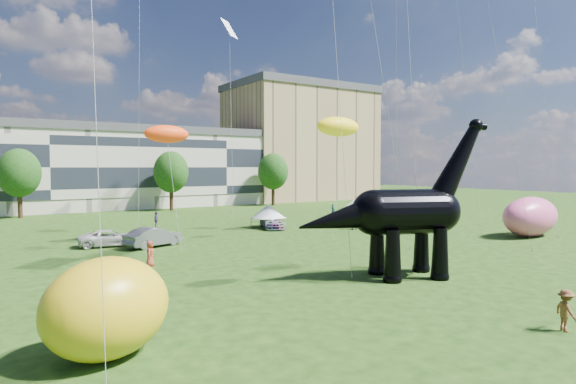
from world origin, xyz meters
TOP-DOWN VIEW (x-y plane):
  - ground at (0.00, 0.00)m, footprint 220.00×220.00m
  - terrace_row at (-8.00, 62.00)m, footprint 78.00×11.00m
  - apartment_block at (40.00, 65.00)m, footprint 28.00×18.00m
  - tree_mid_left at (-12.00, 53.00)m, footprint 5.20×5.20m
  - tree_mid_right at (8.00, 53.00)m, footprint 5.20×5.20m
  - tree_far_right at (26.00, 53.00)m, footprint 5.20×5.20m
  - dinosaur_sculpture at (4.23, 2.99)m, footprint 11.89×5.82m
  - car_grey at (-4.64, 21.79)m, footprint 5.22×3.31m
  - car_white at (-7.62, 24.04)m, footprint 5.20×3.06m
  - car_dark at (9.66, 26.55)m, footprint 3.80×5.53m
  - gazebo_near at (9.64, 27.28)m, footprint 4.78×4.78m
  - gazebo_far at (22.63, 28.11)m, footprint 4.70×4.70m
  - inflatable_pink at (27.06, 8.12)m, footprint 7.76×4.27m
  - inflatable_yellow at (-13.21, -0.14)m, footprint 5.50×4.90m
  - visitors at (-0.47, 16.38)m, footprint 50.10×42.03m
  - kites at (7.17, 16.16)m, footprint 63.42×51.39m

SIDE VIEW (x-z plane):
  - ground at x=0.00m, z-range 0.00..0.00m
  - car_white at x=-7.62m, z-range 0.00..1.36m
  - car_dark at x=9.66m, z-range 0.00..1.49m
  - car_grey at x=-4.64m, z-range 0.00..1.62m
  - visitors at x=-0.47m, z-range -0.03..1.77m
  - inflatable_yellow at x=-13.21m, z-range 0.00..3.49m
  - gazebo_near at x=9.64m, z-range 0.51..3.03m
  - gazebo_far at x=22.63m, z-range 0.52..3.08m
  - inflatable_pink at x=27.06m, z-range 0.00..3.76m
  - dinosaur_sculpture at x=4.23m, z-range -1.21..8.67m
  - terrace_row at x=-8.00m, z-range 0.00..12.00m
  - tree_mid_left at x=-12.00m, z-range 1.57..11.01m
  - tree_mid_right at x=8.00m, z-range 1.57..11.01m
  - tree_far_right at x=26.00m, z-range 1.57..11.01m
  - apartment_block at x=40.00m, z-range 0.00..22.00m
  - kites at x=7.17m, z-range 0.79..30.99m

